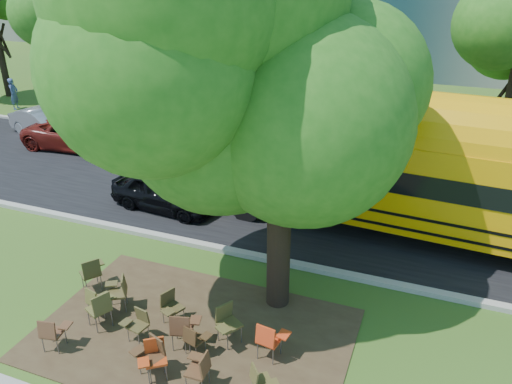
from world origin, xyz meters
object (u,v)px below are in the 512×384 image
at_px(chair_10, 170,305).
at_px(bg_car_red, 78,134).
at_px(chair_6, 200,367).
at_px(chair_12, 227,321).
at_px(chair_3, 138,322).
at_px(chair_8, 92,271).
at_px(chair_9, 119,290).
at_px(chair_4, 194,338).
at_px(school_bus, 452,184).
at_px(chair_7, 260,379).
at_px(pedestrian_a, 14,94).
at_px(chair_13, 269,338).
at_px(bg_car_silver, 45,123).
at_px(chair_14, 152,352).
at_px(black_car, 165,192).
at_px(main_tree, 282,78).
at_px(chair_5, 154,355).
at_px(chair_11, 183,327).
at_px(chair_2, 101,306).
at_px(chair_0, 52,331).
at_px(chair_1, 97,300).

xyz_separation_m(chair_10, bg_car_red, (-9.89, 9.06, 0.14)).
height_order(chair_6, chair_12, chair_12).
height_order(chair_3, chair_8, chair_8).
bearing_deg(chair_9, chair_4, -138.86).
distance_m(school_bus, chair_10, 8.66).
relative_size(chair_6, chair_12, 0.91).
bearing_deg(chair_7, pedestrian_a, -165.86).
height_order(chair_13, bg_car_red, bg_car_red).
xyz_separation_m(school_bus, chair_9, (-7.18, -6.29, -1.29)).
bearing_deg(chair_3, bg_car_silver, -30.53).
bearing_deg(chair_14, pedestrian_a, -18.33).
bearing_deg(pedestrian_a, bg_car_silver, -136.80).
bearing_deg(black_car, chair_8, -166.93).
distance_m(chair_9, chair_14, 2.41).
xyz_separation_m(main_tree, chair_9, (-3.48, -1.60, -5.02)).
distance_m(chair_9, chair_10, 1.43).
relative_size(chair_5, chair_8, 0.92).
bearing_deg(chair_14, chair_7, -154.90).
bearing_deg(main_tree, black_car, 146.07).
bearing_deg(chair_14, main_tree, -96.64).
xyz_separation_m(chair_9, chair_11, (2.10, -0.67, 0.02)).
bearing_deg(chair_11, chair_3, 169.52).
bearing_deg(bg_car_silver, chair_2, -119.65).
height_order(chair_6, chair_10, chair_10).
bearing_deg(black_car, chair_0, -164.51).
bearing_deg(chair_8, pedestrian_a, 85.50).
relative_size(chair_7, chair_13, 0.82).
height_order(chair_4, chair_12, chair_12).
relative_size(chair_4, chair_10, 0.88).
height_order(chair_2, chair_4, chair_2).
relative_size(chair_0, chair_1, 1.01).
relative_size(chair_2, chair_9, 1.07).
bearing_deg(chair_3, chair_6, 168.93).
distance_m(chair_0, chair_14, 2.36).
relative_size(chair_12, pedestrian_a, 0.55).
bearing_deg(chair_3, school_bus, -120.28).
distance_m(chair_1, chair_10, 1.76).
distance_m(chair_5, chair_13, 2.38).
distance_m(chair_0, pedestrian_a, 21.61).
bearing_deg(chair_4, bg_car_red, 152.77).
height_order(chair_8, bg_car_red, bg_car_red).
relative_size(main_tree, school_bus, 0.69).
bearing_deg(chair_12, chair_7, 76.56).
relative_size(chair_6, bg_car_red, 0.18).
xyz_separation_m(chair_7, chair_9, (-4.13, 1.36, 0.08)).
xyz_separation_m(chair_13, chair_14, (-2.09, -1.21, -0.03)).
height_order(chair_2, chair_8, chair_2).
xyz_separation_m(chair_9, pedestrian_a, (-16.19, 13.11, 0.31)).
height_order(chair_1, chair_6, chair_6).
xyz_separation_m(chair_2, chair_7, (4.11, -0.63, -0.13)).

